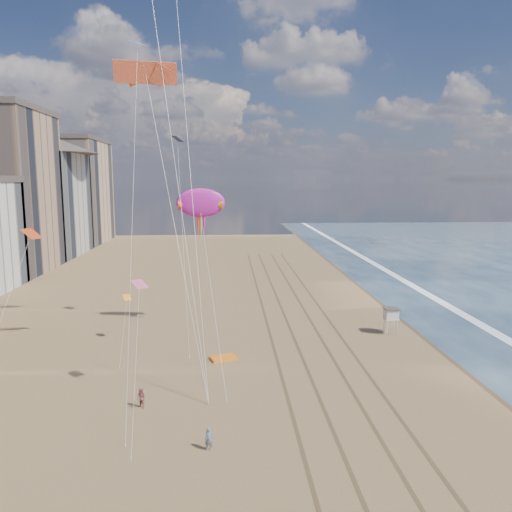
{
  "coord_description": "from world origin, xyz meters",
  "views": [
    {
      "loc": [
        -5.62,
        -18.91,
        16.4
      ],
      "look_at": [
        -3.06,
        26.0,
        9.5
      ],
      "focal_mm": 35.0,
      "sensor_mm": 36.0,
      "label": 1
    }
  ],
  "objects": [
    {
      "name": "kite_flyer_b",
      "position": [
        -11.99,
        15.58,
        0.75
      ],
      "size": [
        0.92,
        0.88,
        1.5
      ],
      "primitive_type": "imported",
      "rotation": [
        0.0,
        0.0,
        -0.61
      ],
      "color": "#944E4B",
      "rests_on": "ground"
    },
    {
      "name": "show_kite",
      "position": [
        -8.48,
        34.76,
        13.91
      ],
      "size": [
        4.83,
        9.98,
        23.0
      ],
      "color": "#B01B91",
      "rests_on": "ground"
    },
    {
      "name": "foam",
      "position": [
        23.2,
        40.0,
        0.0
      ],
      "size": [
        260.0,
        260.0,
        0.0
      ],
      "primitive_type": "plane",
      "color": "white",
      "rests_on": "ground"
    },
    {
      "name": "grounded_kite",
      "position": [
        -6.13,
        25.18,
        0.13
      ],
      "size": [
        2.67,
        2.17,
        0.26
      ],
      "primitive_type": "cube",
      "rotation": [
        0.0,
        0.0,
        0.35
      ],
      "color": "orange",
      "rests_on": "ground"
    },
    {
      "name": "lifeguard_stand",
      "position": [
        11.72,
        31.84,
        2.21
      ],
      "size": [
        1.59,
        1.59,
        2.87
      ],
      "color": "silver",
      "rests_on": "ground"
    },
    {
      "name": "tracks",
      "position": [
        2.55,
        30.0,
        0.01
      ],
      "size": [
        7.68,
        120.0,
        0.01
      ],
      "color": "brown",
      "rests_on": "ground"
    },
    {
      "name": "wet_sand",
      "position": [
        19.0,
        40.0,
        0.0
      ],
      "size": [
        260.0,
        260.0,
        0.0
      ],
      "primitive_type": "plane",
      "color": "#42301E",
      "rests_on": "ground"
    },
    {
      "name": "kite_flyer_a",
      "position": [
        -6.88,
        9.56,
        0.74
      ],
      "size": [
        0.57,
        0.4,
        1.47
      ],
      "primitive_type": "imported",
      "rotation": [
        0.0,
        0.0,
        0.1
      ],
      "color": "slate",
      "rests_on": "ground"
    },
    {
      "name": "small_kites",
      "position": [
        -14.72,
        24.24,
        15.69
      ],
      "size": [
        12.06,
        18.08,
        22.18
      ],
      "color": "#216AB3",
      "rests_on": "ground"
    }
  ]
}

